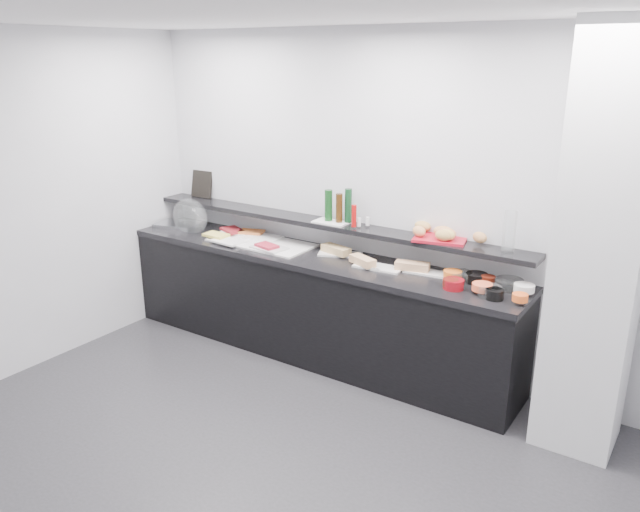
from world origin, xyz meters
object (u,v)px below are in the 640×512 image
Objects in this scene: framed_print at (202,184)px; condiment_tray at (331,222)px; sandwich_plate_mid at (378,267)px; bread_tray at (440,239)px; carafe at (509,232)px; cloche_base at (177,225)px.

condiment_tray is at bearing -7.39° from framed_print.
framed_print is at bearing 167.96° from sandwich_plate_mid.
framed_print reaches higher than bread_tray.
carafe is (0.94, 0.17, 0.39)m from sandwich_plate_mid.
sandwich_plate_mid is at bearing -169.87° from carafe.
bread_tray reaches higher than condiment_tray.
condiment_tray is 0.76× the size of bread_tray.
carafe is (1.47, 0.01, 0.14)m from condiment_tray.
cloche_base reaches higher than sandwich_plate_mid.
sandwich_plate_mid is (2.19, 0.01, -0.01)m from cloche_base.
cloche_base is at bearing -109.22° from framed_print.
cloche_base is 2.19m from sandwich_plate_mid.
condiment_tray is at bearing 159.06° from sandwich_plate_mid.
cloche_base is 2.63m from bread_tray.
cloche_base is 1.35× the size of condiment_tray.
sandwich_plate_mid is 0.61m from condiment_tray.
framed_print reaches higher than cloche_base.
cloche_base is 1.03× the size of bread_tray.
sandwich_plate_mid is 0.99× the size of bread_tray.
cloche_base is at bearing -176.74° from carafe.
cloche_base is at bearing -175.03° from condiment_tray.
cloche_base is at bearing 170.72° from bread_tray.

